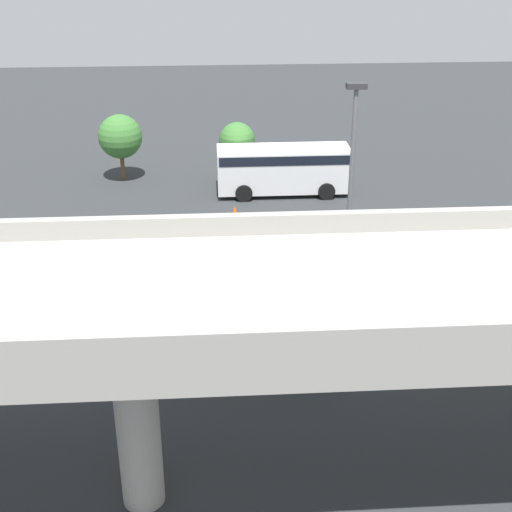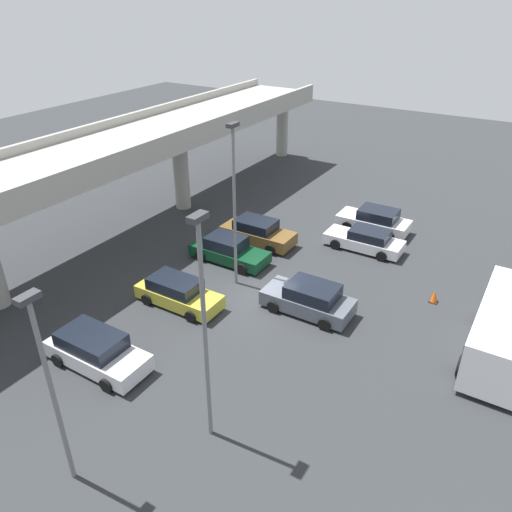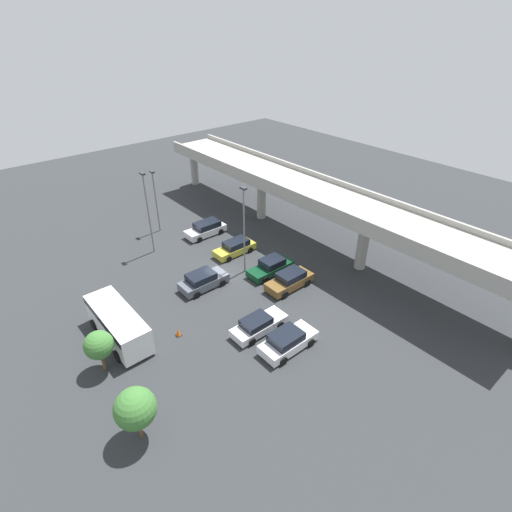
{
  "view_description": "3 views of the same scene",
  "coord_description": "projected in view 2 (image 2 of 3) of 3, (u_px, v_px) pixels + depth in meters",
  "views": [
    {
      "loc": [
        5.63,
        26.5,
        14.14
      ],
      "look_at": [
        3.94,
        0.67,
        1.74
      ],
      "focal_mm": 50.0,
      "sensor_mm": 36.0,
      "label": 1
    },
    {
      "loc": [
        -19.28,
        -11.03,
        14.86
      ],
      "look_at": [
        1.92,
        1.95,
        1.28
      ],
      "focal_mm": 35.0,
      "sensor_mm": 36.0,
      "label": 2
    },
    {
      "loc": [
        27.01,
        -18.39,
        22.35
      ],
      "look_at": [
        1.97,
        2.83,
        2.27
      ],
      "focal_mm": 28.0,
      "sensor_mm": 36.0,
      "label": 3
    }
  ],
  "objects": [
    {
      "name": "lamp_post_by_overpass",
      "position": [
        204.0,
        320.0,
        16.31
      ],
      "size": [
        0.7,
        0.35,
        8.98
      ],
      "color": "slate",
      "rests_on": "ground_plane"
    },
    {
      "name": "parked_car_1",
      "position": [
        178.0,
        293.0,
        25.99
      ],
      "size": [
        2.03,
        4.69,
        1.51
      ],
      "rotation": [
        0.0,
        0.0,
        -1.57
      ],
      "color": "gold",
      "rests_on": "ground_plane"
    },
    {
      "name": "lamp_post_mid_lot",
      "position": [
        49.0,
        379.0,
        15.04
      ],
      "size": [
        0.7,
        0.35,
        7.42
      ],
      "color": "slate",
      "rests_on": "ground_plane"
    },
    {
      "name": "parked_car_5",
      "position": [
        365.0,
        240.0,
        31.45
      ],
      "size": [
        2.05,
        4.89,
        1.41
      ],
      "rotation": [
        0.0,
        0.0,
        1.57
      ],
      "color": "silver",
      "rests_on": "ground_plane"
    },
    {
      "name": "traffic_cone",
      "position": [
        434.0,
        297.0,
        26.37
      ],
      "size": [
        0.44,
        0.44,
        0.7
      ],
      "color": "black",
      "rests_on": "ground_plane"
    },
    {
      "name": "parked_car_2",
      "position": [
        309.0,
        299.0,
        25.38
      ],
      "size": [
        2.26,
        4.65,
        1.62
      ],
      "rotation": [
        0.0,
        0.0,
        1.57
      ],
      "color": "#515660",
      "rests_on": "ground_plane"
    },
    {
      "name": "parked_car_3",
      "position": [
        229.0,
        250.0,
        30.14
      ],
      "size": [
        2.17,
        4.85,
        1.57
      ],
      "rotation": [
        0.0,
        0.0,
        -1.57
      ],
      "color": "#0C381E",
      "rests_on": "ground_plane"
    },
    {
      "name": "parked_car_4",
      "position": [
        257.0,
        232.0,
        32.2
      ],
      "size": [
        2.19,
        4.81,
        1.62
      ],
      "rotation": [
        0.0,
        0.0,
        -1.57
      ],
      "color": "brown",
      "rests_on": "ground_plane"
    },
    {
      "name": "highway_overpass",
      "position": [
        95.0,
        161.0,
        29.33
      ],
      "size": [
        47.2,
        6.09,
        6.97
      ],
      "color": "#9E9B93",
      "rests_on": "ground_plane"
    },
    {
      "name": "parked_car_0",
      "position": [
        96.0,
        351.0,
        21.8
      ],
      "size": [
        2.2,
        4.82,
        1.61
      ],
      "rotation": [
        0.0,
        0.0,
        -1.57
      ],
      "color": "silver",
      "rests_on": "ground_plane"
    },
    {
      "name": "lamp_post_near_aisle",
      "position": [
        234.0,
        197.0,
        25.73
      ],
      "size": [
        0.7,
        0.35,
        9.01
      ],
      "color": "slate",
      "rests_on": "ground_plane"
    },
    {
      "name": "shuttle_bus",
      "position": [
        506.0,
        328.0,
        21.99
      ],
      "size": [
        7.34,
        2.73,
        2.57
      ],
      "rotation": [
        0.0,
        0.0,
        3.14
      ],
      "color": "white",
      "rests_on": "ground_plane"
    },
    {
      "name": "ground_plane",
      "position": [
        268.0,
        301.0,
        26.61
      ],
      "size": [
        98.75,
        98.75,
        0.0
      ],
      "primitive_type": "plane",
      "color": "#2D3033"
    },
    {
      "name": "parked_car_6",
      "position": [
        375.0,
        221.0,
        33.82
      ],
      "size": [
        2.26,
        4.78,
        1.6
      ],
      "rotation": [
        0.0,
        0.0,
        1.57
      ],
      "color": "silver",
      "rests_on": "ground_plane"
    }
  ]
}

